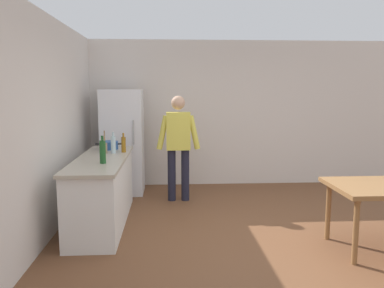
{
  "coord_description": "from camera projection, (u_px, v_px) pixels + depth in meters",
  "views": [
    {
      "loc": [
        -1.11,
        -4.41,
        1.79
      ],
      "look_at": [
        -0.76,
        1.41,
        0.99
      ],
      "focal_mm": 36.87,
      "sensor_mm": 36.0,
      "label": 1
    }
  ],
  "objects": [
    {
      "name": "person",
      "position": [
        178.0,
        141.0,
        6.31
      ],
      "size": [
        0.7,
        0.22,
        1.7
      ],
      "color": "#1E1E2D",
      "rests_on": "ground_plane"
    },
    {
      "name": "ground_plane",
      "position": [
        263.0,
        242.0,
        4.68
      ],
      "size": [
        14.0,
        14.0,
        0.0
      ],
      "primitive_type": "plane",
      "color": "brown"
    },
    {
      "name": "wall_back",
      "position": [
        227.0,
        113.0,
        7.46
      ],
      "size": [
        6.4,
        0.12,
        2.7
      ],
      "primitive_type": "cube",
      "color": "silver",
      "rests_on": "ground_plane"
    },
    {
      "name": "bottle_oil_amber",
      "position": [
        124.0,
        144.0,
        5.66
      ],
      "size": [
        0.06,
        0.06,
        0.28
      ],
      "color": "#996619",
      "rests_on": "kitchen_counter"
    },
    {
      "name": "cooking_pot",
      "position": [
        109.0,
        145.0,
        5.96
      ],
      "size": [
        0.4,
        0.28,
        0.12
      ],
      "color": "#285193",
      "rests_on": "kitchen_counter"
    },
    {
      "name": "wall_left",
      "position": [
        39.0,
        129.0,
        4.53
      ],
      "size": [
        0.12,
        5.6,
        2.7
      ],
      "primitive_type": "cube",
      "color": "silver",
      "rests_on": "ground_plane"
    },
    {
      "name": "bottle_water_clear",
      "position": [
        113.0,
        144.0,
        5.57
      ],
      "size": [
        0.07,
        0.07,
        0.3
      ],
      "color": "silver",
      "rests_on": "kitchen_counter"
    },
    {
      "name": "kitchen_counter",
      "position": [
        102.0,
        190.0,
        5.28
      ],
      "size": [
        0.64,
        2.2,
        0.9
      ],
      "color": "white",
      "rests_on": "ground_plane"
    },
    {
      "name": "utensil_jar",
      "position": [
        103.0,
        147.0,
        5.6
      ],
      "size": [
        0.11,
        0.11,
        0.32
      ],
      "color": "tan",
      "rests_on": "kitchen_counter"
    },
    {
      "name": "refrigerator",
      "position": [
        123.0,
        142.0,
        6.81
      ],
      "size": [
        0.7,
        0.67,
        1.8
      ],
      "color": "white",
      "rests_on": "ground_plane"
    },
    {
      "name": "bottle_wine_green",
      "position": [
        103.0,
        152.0,
        4.8
      ],
      "size": [
        0.08,
        0.08,
        0.34
      ],
      "color": "#1E5123",
      "rests_on": "kitchen_counter"
    }
  ]
}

